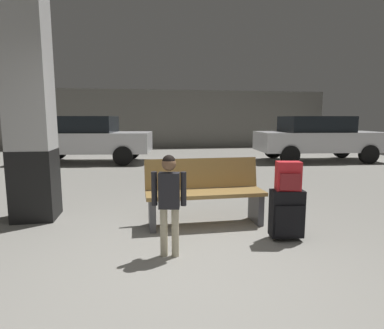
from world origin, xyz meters
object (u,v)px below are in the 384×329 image
Objects in this scene: parked_car_far at (86,138)px; structural_pillar at (30,110)px; bench at (204,192)px; parked_car_side at (318,137)px; backpack_bright at (288,176)px; child at (169,195)px; suitcase at (287,214)px.

structural_pillar is at bearing -87.68° from parked_car_far.
bench is 0.38× the size of parked_car_far.
parked_car_side is (5.10, 5.80, 0.36)m from bench.
structural_pillar is 6.10m from parked_car_far.
parked_car_side is at bearing 56.97° from backpack_bright.
bench is 0.38× the size of parked_car_side.
parked_car_side is (7.70, -0.87, 0.00)m from parked_car_far.
structural_pillar is at bearing 138.09° from child.
structural_pillar reaches higher than parked_car_side.
bench is (2.35, -0.62, -1.12)m from structural_pillar.
parked_car_far reaches higher than child.
bench reaches higher than suitcase.
child is at bearing -120.28° from bench.
parked_car_side reaches higher than suitcase.
suitcase is 0.14× the size of parked_car_side.
structural_pillar is 3.69m from suitcase.
parked_car_far is (-3.45, 7.42, 0.48)m from suitcase.
parked_car_far reaches higher than bench.
parked_car_side reaches higher than bench.
child is at bearing -41.91° from structural_pillar.
bench is at bearing -131.34° from parked_car_side.
parked_car_far is (-2.60, 6.67, 0.36)m from bench.
parked_car_side is at bearing 48.66° from bench.
child is 0.25× the size of parked_car_side.
parked_car_far is 7.75m from parked_car_side.
structural_pillar is at bearing 165.21° from bench.
parked_car_side is at bearing 50.07° from child.
backpack_bright reaches higher than suitcase.
bench is at bearing 138.50° from backpack_bright.
backpack_bright is 7.81m from parked_car_side.
suitcase is at bearing 27.88° from backpack_bright.
structural_pillar is 9.23× the size of backpack_bright.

